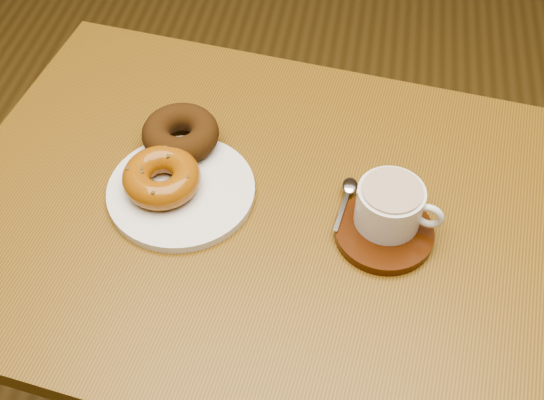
% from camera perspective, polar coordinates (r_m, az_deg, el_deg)
% --- Properties ---
extents(cafe_table, '(0.94, 0.75, 0.81)m').
position_cam_1_polar(cafe_table, '(1.05, -1.08, -5.08)').
color(cafe_table, brown).
rests_on(cafe_table, ground).
extents(donut_plate, '(0.21, 0.21, 0.01)m').
position_cam_1_polar(donut_plate, '(0.97, -7.60, 0.77)').
color(donut_plate, silver).
rests_on(donut_plate, cafe_table).
extents(donut_cinnamon, '(0.12, 0.12, 0.04)m').
position_cam_1_polar(donut_cinnamon, '(1.01, -7.67, 5.55)').
color(donut_cinnamon, '#361F0A').
rests_on(donut_cinnamon, donut_plate).
extents(donut_caramel, '(0.12, 0.12, 0.04)m').
position_cam_1_polar(donut_caramel, '(0.96, -9.23, 1.89)').
color(donut_caramel, '#8B4F0F').
rests_on(donut_caramel, donut_plate).
extents(saucer, '(0.18, 0.18, 0.01)m').
position_cam_1_polar(saucer, '(0.93, 9.34, -2.67)').
color(saucer, '#381807').
rests_on(saucer, cafe_table).
extents(coffee_cup, '(0.12, 0.09, 0.06)m').
position_cam_1_polar(coffee_cup, '(0.91, 9.90, -0.44)').
color(coffee_cup, silver).
rests_on(coffee_cup, saucer).
extents(teaspoon, '(0.03, 0.10, 0.01)m').
position_cam_1_polar(teaspoon, '(0.95, 6.41, 0.81)').
color(teaspoon, silver).
rests_on(teaspoon, saucer).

